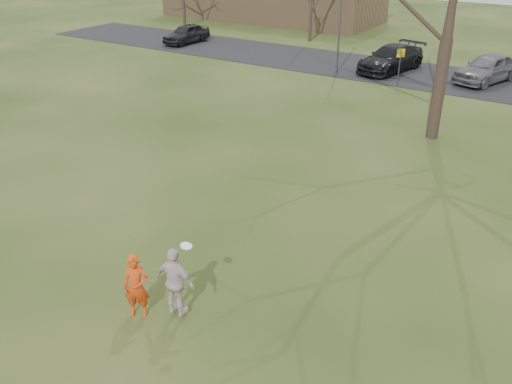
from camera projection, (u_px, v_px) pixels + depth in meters
ground at (167, 311)px, 12.94m from camera, size 120.00×120.00×0.00m
parking_strip at (447, 79)px, 31.71m from camera, size 62.00×6.50×0.04m
player_defender at (136, 286)px, 12.44m from camera, size 0.72×0.64×1.65m
car_0 at (186, 34)px, 40.50m from camera, size 1.86×4.15×1.39m
car_3 at (391, 58)px, 33.00m from camera, size 3.18×5.57×1.52m
car_4 at (488, 68)px, 30.68m from camera, size 3.37×5.09×1.61m
catching_play at (176, 282)px, 12.30m from camera, size 1.06×0.50×1.94m
lamp_post at (341, 6)px, 30.92m from camera, size 0.34×0.34×6.27m
sign_yellow at (400, 60)px, 29.77m from camera, size 0.35×0.35×2.08m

